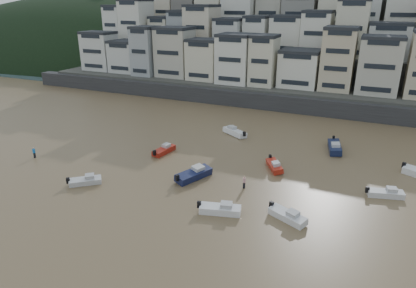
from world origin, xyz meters
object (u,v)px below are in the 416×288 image
at_px(boat_i, 335,146).
at_px(boat_e, 274,165).
at_px(boat_f, 164,149).
at_px(boat_b, 288,215).
at_px(boat_j, 85,180).
at_px(boat_a, 220,208).
at_px(boat_h, 235,131).
at_px(person_blue, 34,152).
at_px(boat_c, 194,173).
at_px(boat_d, 386,192).
at_px(person_pink, 244,182).

bearing_deg(boat_i, boat_e, -44.03).
distance_m(boat_e, boat_f, 17.73).
relative_size(boat_b, boat_f, 1.01).
relative_size(boat_b, boat_j, 1.10).
xyz_separation_m(boat_a, boat_h, (-7.66, 25.71, 0.06)).
relative_size(boat_b, person_blue, 2.83).
height_order(boat_c, boat_d, boat_c).
relative_size(boat_d, boat_e, 0.97).
bearing_deg(boat_b, boat_c, -174.21).
bearing_deg(boat_h, person_blue, 73.60).
xyz_separation_m(boat_b, person_pink, (-6.84, 5.17, 0.20)).
relative_size(boat_b, boat_h, 0.88).
height_order(boat_h, boat_j, boat_h).
relative_size(boat_f, boat_i, 0.78).
bearing_deg(person_pink, boat_e, 73.89).
relative_size(boat_e, person_pink, 2.75).
bearing_deg(boat_b, boat_h, 147.42).
bearing_deg(boat_d, boat_c, 177.39).
bearing_deg(boat_i, boat_j, -59.14).
bearing_deg(boat_j, boat_e, -5.35).
relative_size(boat_a, person_blue, 2.97).
bearing_deg(boat_h, boat_i, -150.40).
bearing_deg(boat_e, boat_a, -41.53).
bearing_deg(person_blue, boat_e, 17.46).
distance_m(boat_b, boat_i, 23.56).
bearing_deg(boat_f, boat_d, -83.61).
bearing_deg(person_pink, boat_h, 113.55).
height_order(boat_i, person_blue, person_blue).
distance_m(boat_d, boat_i, 15.24).
bearing_deg(boat_c, boat_f, 75.20).
height_order(person_blue, person_pink, same).
bearing_deg(boat_c, boat_d, -55.58).
relative_size(boat_c, person_pink, 3.48).
xyz_separation_m(boat_d, person_blue, (-49.76, -8.74, 0.23)).
relative_size(boat_a, person_pink, 2.97).
bearing_deg(boat_a, boat_h, 91.81).
bearing_deg(boat_a, boat_e, 64.70).
height_order(boat_e, person_pink, person_pink).
bearing_deg(boat_a, boat_f, 124.32).
bearing_deg(boat_h, boat_e, 163.23).
bearing_deg(boat_d, boat_b, -149.21).
bearing_deg(boat_a, person_blue, 159.58).
bearing_deg(person_blue, boat_b, -2.09).
relative_size(boat_d, boat_f, 0.96).
bearing_deg(boat_b, boat_f, 178.60).
xyz_separation_m(boat_d, boat_f, (-32.38, 1.09, 0.03)).
distance_m(boat_h, boat_i, 17.45).
xyz_separation_m(boat_d, boat_j, (-36.39, -12.57, -0.02)).
xyz_separation_m(boat_d, boat_e, (-14.68, 2.29, 0.02)).
xyz_separation_m(boat_a, boat_e, (2.64, 14.23, -0.05)).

